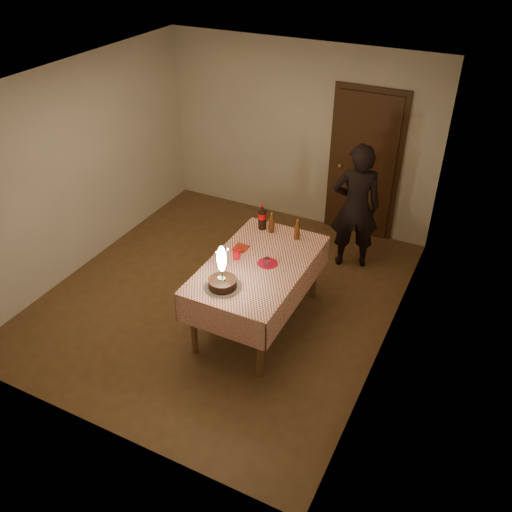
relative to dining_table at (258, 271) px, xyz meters
name	(u,v)px	position (x,y,z in m)	size (l,w,h in m)	color
ground	(223,295)	(-0.61, 0.26, -0.72)	(4.00, 4.50, 0.01)	brown
room_shell	(224,171)	(-0.58, 0.33, 0.93)	(4.04, 4.54, 2.62)	beige
dining_table	(258,271)	(0.00, 0.00, 0.00)	(1.02, 1.72, 0.83)	brown
birthday_cake	(222,278)	(-0.13, -0.54, 0.22)	(0.36, 0.36, 0.49)	white
red_plate	(268,263)	(0.10, 0.03, 0.11)	(0.22, 0.22, 0.01)	red
red_cup	(236,255)	(-0.25, -0.03, 0.16)	(0.08, 0.08, 0.10)	red
clear_cup	(267,262)	(0.10, 0.00, 0.15)	(0.07, 0.07, 0.09)	silver
napkin_stack	(241,248)	(-0.30, 0.17, 0.12)	(0.15, 0.15, 0.02)	#AA2213
cola_bottle	(262,217)	(-0.28, 0.68, 0.26)	(0.10, 0.10, 0.32)	black
amber_bottle_left	(271,223)	(-0.15, 0.65, 0.23)	(0.06, 0.06, 0.25)	#51280D
amber_bottle_right	(297,230)	(0.18, 0.65, 0.23)	(0.06, 0.06, 0.25)	#51280D
photographer	(356,207)	(0.56, 1.65, 0.13)	(0.73, 0.61, 1.70)	black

